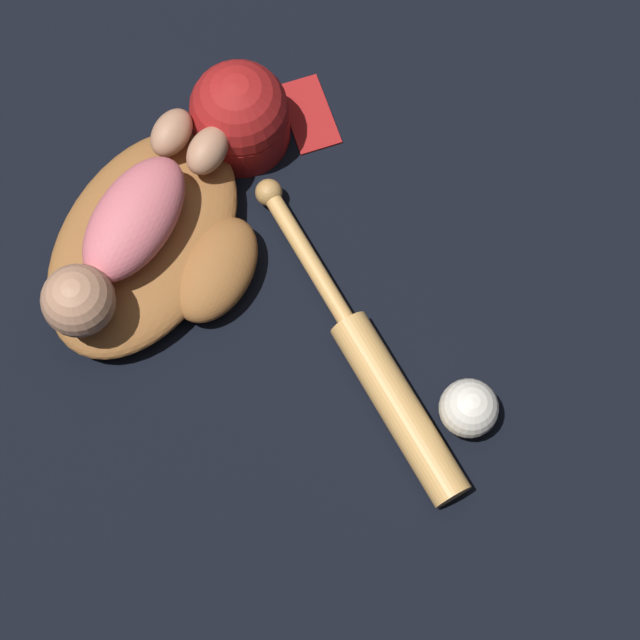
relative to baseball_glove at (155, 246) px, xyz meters
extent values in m
plane|color=black|center=(-0.03, 0.03, -0.04)|extent=(6.00, 6.00, 0.00)
ellipsoid|color=#935B2D|center=(0.00, -0.02, 0.00)|extent=(0.40, 0.31, 0.07)
ellipsoid|color=#935B2D|center=(-0.02, 0.09, 0.00)|extent=(0.18, 0.14, 0.07)
ellipsoid|color=#D16670|center=(0.00, -0.02, 0.07)|extent=(0.21, 0.14, 0.08)
sphere|color=tan|center=(0.13, 0.01, 0.08)|extent=(0.09, 0.09, 0.09)
ellipsoid|color=tan|center=(-0.14, -0.01, 0.06)|extent=(0.08, 0.06, 0.05)
ellipsoid|color=tan|center=(-0.13, -0.07, 0.06)|extent=(0.08, 0.06, 0.05)
cylinder|color=tan|center=(-0.03, 0.40, -0.01)|extent=(0.15, 0.27, 0.05)
cylinder|color=tan|center=(-0.12, 0.17, -0.01)|extent=(0.10, 0.21, 0.02)
sphere|color=#B68649|center=(-0.16, 0.07, -0.01)|extent=(0.04, 0.04, 0.04)
sphere|color=silver|center=(-0.09, 0.47, 0.00)|extent=(0.08, 0.08, 0.08)
cylinder|color=maroon|center=(-0.22, -0.03, 0.00)|extent=(0.14, 0.14, 0.06)
sphere|color=maroon|center=(-0.22, -0.03, 0.03)|extent=(0.14, 0.14, 0.14)
cube|color=maroon|center=(-0.31, 0.02, -0.03)|extent=(0.12, 0.13, 0.01)
camera|label=1|loc=(0.29, 0.53, 1.35)|focal=60.00mm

